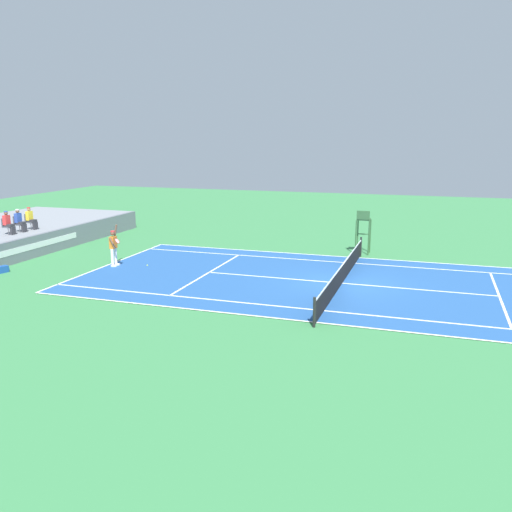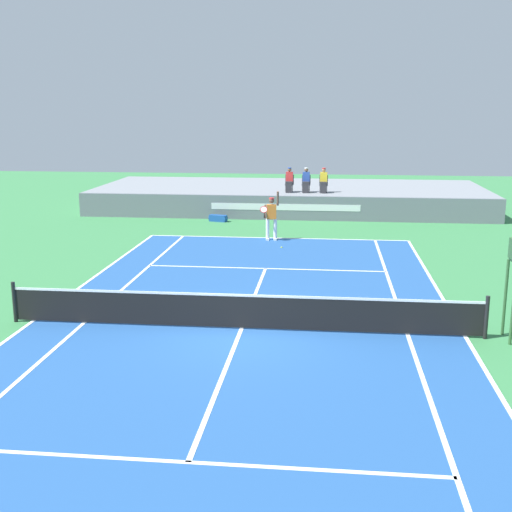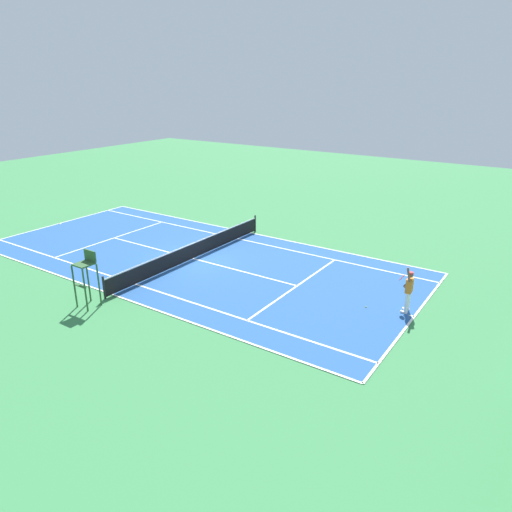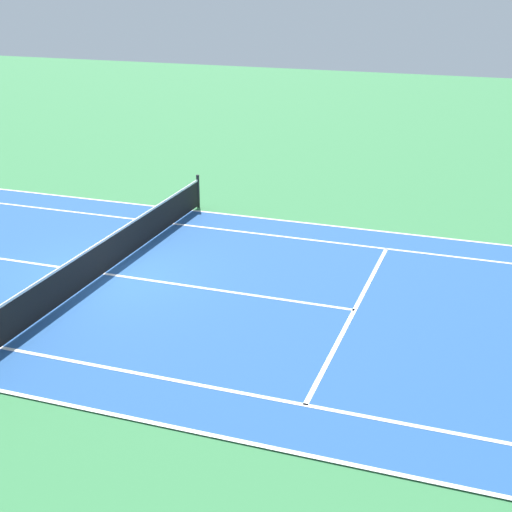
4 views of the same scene
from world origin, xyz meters
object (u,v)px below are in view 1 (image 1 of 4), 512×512
spectator_seated_2 (31,219)px  tennis_ball (147,265)px  tennis_player (114,247)px  spectator_seated_0 (8,223)px  umpire_chair (363,226)px  spectator_seated_1 (19,221)px

spectator_seated_2 → tennis_ball: spectator_seated_2 is taller
spectator_seated_2 → tennis_player: size_ratio=0.61×
spectator_seated_2 → tennis_ball: bearing=-100.6°
spectator_seated_0 → spectator_seated_2: 1.76m
spectator_seated_2 → umpire_chair: bearing=-75.1°
spectator_seated_0 → spectator_seated_1: 0.86m
spectator_seated_1 → tennis_ball: size_ratio=18.60×
spectator_seated_0 → tennis_ball: spectator_seated_0 is taller
tennis_ball → spectator_seated_1: bearing=85.5°
spectator_seated_2 → tennis_player: 7.11m
umpire_chair → spectator_seated_1: bearing=107.5°
spectator_seated_1 → tennis_player: (-1.21, -6.74, -0.82)m
tennis_player → umpire_chair: size_ratio=0.85×
tennis_player → tennis_ball: (0.55, -1.54, -0.96)m
spectator_seated_1 → tennis_ball: bearing=-94.5°
tennis_player → tennis_ball: tennis_player is taller
tennis_player → umpire_chair: umpire_chair is taller
spectator_seated_1 → spectator_seated_2: (0.89, 0.00, 0.00)m
tennis_player → tennis_ball: bearing=-70.3°
spectator_seated_1 → spectator_seated_0: bearing=180.0°
tennis_player → spectator_seated_2: bearing=72.7°
spectator_seated_1 → tennis_player: size_ratio=0.61×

